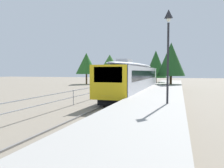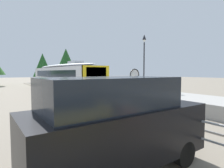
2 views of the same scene
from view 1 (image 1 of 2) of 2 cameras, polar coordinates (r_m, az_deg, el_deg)
The scene contains 9 objects.
ground_plane at distance 18.83m, azimuth -7.82°, elevation -5.14°, with size 160.00×160.00×0.00m, color slate.
track_rails at distance 17.78m, azimuth 1.02°, elevation -5.50°, with size 3.20×60.00×0.14m.
commuter_train at distance 24.98m, azimuth 5.90°, elevation 1.88°, with size 2.82×19.59×3.74m.
station_platform at distance 17.11m, azimuth 11.57°, elevation -4.51°, with size 3.90×60.00×0.90m, color #999691.
platform_lamp_mid_platform at distance 13.06m, azimuth 14.45°, elevation 11.43°, with size 0.34×0.34×5.35m.
tree_behind_carpark at distance 32.85m, azimuth 15.13°, elevation 6.24°, with size 4.01×4.01×6.92m.
tree_behind_station_far at distance 38.81m, azimuth 11.34°, elevation 5.09°, with size 3.76×3.76×6.38m.
tree_distant_left at distance 41.86m, azimuth -0.59°, elevation 5.03°, with size 4.70×4.70×5.98m.
tree_distant_centre at distance 47.82m, azimuth -6.70°, elevation 5.34°, with size 4.59×4.59×6.77m.
Camera 1 is at (4.90, 5.13, 2.75)m, focal length 35.07 mm.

